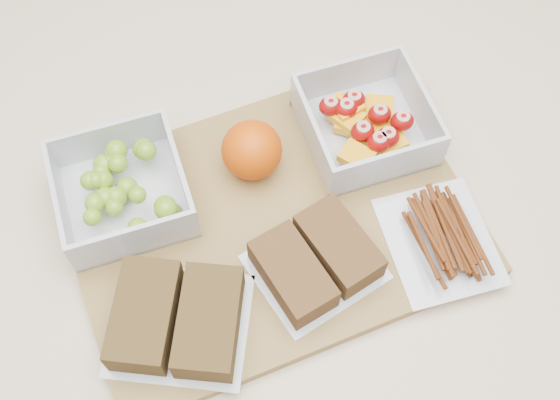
{
  "coord_description": "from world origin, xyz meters",
  "views": [
    {
      "loc": [
        -0.1,
        -0.32,
        1.59
      ],
      "look_at": [
        0.01,
        0.02,
        0.93
      ],
      "focal_mm": 45.0,
      "sensor_mm": 36.0,
      "label": 1
    }
  ],
  "objects_px": {
    "sandwich_bag_center": "(316,261)",
    "pretzel_bag": "(442,236)",
    "cutting_board": "(271,222)",
    "grape_container": "(123,189)",
    "sandwich_bag_left": "(177,319)",
    "orange": "(252,150)",
    "fruit_container": "(366,124)"
  },
  "relations": [
    {
      "from": "sandwich_bag_center",
      "to": "pretzel_bag",
      "type": "relative_size",
      "value": 1.07
    },
    {
      "from": "cutting_board",
      "to": "sandwich_bag_center",
      "type": "xyz_separation_m",
      "value": [
        0.03,
        -0.07,
        0.03
      ]
    },
    {
      "from": "grape_container",
      "to": "sandwich_bag_left",
      "type": "relative_size",
      "value": 0.77
    },
    {
      "from": "cutting_board",
      "to": "grape_container",
      "type": "height_order",
      "value": "grape_container"
    },
    {
      "from": "grape_container",
      "to": "orange",
      "type": "relative_size",
      "value": 2.01
    },
    {
      "from": "cutting_board",
      "to": "sandwich_bag_center",
      "type": "relative_size",
      "value": 2.87
    },
    {
      "from": "fruit_container",
      "to": "pretzel_bag",
      "type": "xyz_separation_m",
      "value": [
        0.03,
        -0.15,
        -0.01
      ]
    },
    {
      "from": "cutting_board",
      "to": "grape_container",
      "type": "bearing_deg",
      "value": 148.94
    },
    {
      "from": "sandwich_bag_center",
      "to": "orange",
      "type": "bearing_deg",
      "value": 100.17
    },
    {
      "from": "sandwich_bag_center",
      "to": "fruit_container",
      "type": "bearing_deg",
      "value": 51.75
    },
    {
      "from": "sandwich_bag_left",
      "to": "sandwich_bag_center",
      "type": "distance_m",
      "value": 0.15
    },
    {
      "from": "sandwich_bag_left",
      "to": "pretzel_bag",
      "type": "height_order",
      "value": "sandwich_bag_left"
    },
    {
      "from": "grape_container",
      "to": "cutting_board",
      "type": "bearing_deg",
      "value": -27.05
    },
    {
      "from": "fruit_container",
      "to": "cutting_board",
      "type": "bearing_deg",
      "value": -152.58
    },
    {
      "from": "fruit_container",
      "to": "pretzel_bag",
      "type": "bearing_deg",
      "value": -80.26
    },
    {
      "from": "fruit_container",
      "to": "orange",
      "type": "relative_size",
      "value": 2.02
    },
    {
      "from": "grape_container",
      "to": "sandwich_bag_center",
      "type": "height_order",
      "value": "grape_container"
    },
    {
      "from": "grape_container",
      "to": "orange",
      "type": "bearing_deg",
      "value": -1.03
    },
    {
      "from": "cutting_board",
      "to": "sandwich_bag_left",
      "type": "relative_size",
      "value": 2.41
    },
    {
      "from": "fruit_container",
      "to": "pretzel_bag",
      "type": "relative_size",
      "value": 0.98
    },
    {
      "from": "sandwich_bag_left",
      "to": "pretzel_bag",
      "type": "xyz_separation_m",
      "value": [
        0.28,
        0.0,
        -0.01
      ]
    },
    {
      "from": "fruit_container",
      "to": "orange",
      "type": "height_order",
      "value": "orange"
    },
    {
      "from": "sandwich_bag_left",
      "to": "grape_container",
      "type": "bearing_deg",
      "value": 96.82
    },
    {
      "from": "pretzel_bag",
      "to": "grape_container",
      "type": "bearing_deg",
      "value": 153.01
    },
    {
      "from": "sandwich_bag_center",
      "to": "grape_container",
      "type": "bearing_deg",
      "value": 140.13
    },
    {
      "from": "cutting_board",
      "to": "grape_container",
      "type": "xyz_separation_m",
      "value": [
        -0.14,
        0.07,
        0.03
      ]
    },
    {
      "from": "pretzel_bag",
      "to": "fruit_container",
      "type": "bearing_deg",
      "value": 99.74
    },
    {
      "from": "grape_container",
      "to": "sandwich_bag_center",
      "type": "distance_m",
      "value": 0.22
    },
    {
      "from": "cutting_board",
      "to": "sandwich_bag_center",
      "type": "height_order",
      "value": "sandwich_bag_center"
    },
    {
      "from": "sandwich_bag_center",
      "to": "pretzel_bag",
      "type": "xyz_separation_m",
      "value": [
        0.13,
        -0.01,
        -0.0
      ]
    },
    {
      "from": "orange",
      "to": "sandwich_bag_center",
      "type": "relative_size",
      "value": 0.45
    },
    {
      "from": "sandwich_bag_left",
      "to": "orange",
      "type": "bearing_deg",
      "value": 51.02
    }
  ]
}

